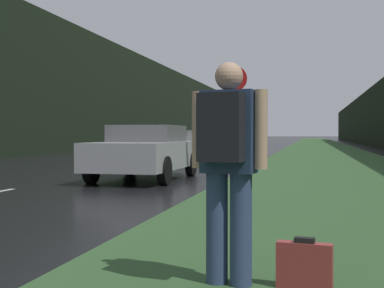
% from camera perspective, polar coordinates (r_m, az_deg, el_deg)
% --- Properties ---
extents(grass_verge, '(6.00, 240.00, 0.02)m').
position_cam_1_polar(grass_verge, '(42.32, 13.69, -0.59)').
color(grass_verge, '#33562D').
rests_on(grass_verge, ground_plane).
extents(lane_stripe_c, '(0.12, 3.00, 0.01)m').
position_cam_1_polar(lane_stripe_c, '(17.36, -9.10, -2.93)').
color(lane_stripe_c, silver).
rests_on(lane_stripe_c, ground_plane).
extents(lane_stripe_d, '(0.12, 3.00, 0.01)m').
position_cam_1_polar(lane_stripe_d, '(23.99, -2.90, -1.82)').
color(lane_stripe_d, silver).
rests_on(lane_stripe_d, ground_plane).
extents(lane_stripe_e, '(0.12, 3.00, 0.01)m').
position_cam_1_polar(lane_stripe_e, '(30.79, 0.59, -1.19)').
color(lane_stripe_e, silver).
rests_on(lane_stripe_e, ground_plane).
extents(lane_stripe_f, '(0.12, 3.00, 0.01)m').
position_cam_1_polar(lane_stripe_f, '(37.66, 2.81, -0.78)').
color(lane_stripe_f, silver).
rests_on(lane_stripe_f, ground_plane).
extents(treeline_far_side, '(2.00, 140.00, 8.65)m').
position_cam_1_polar(treeline_far_side, '(54.96, -5.02, 4.31)').
color(treeline_far_side, black).
rests_on(treeline_far_side, ground_plane).
extents(stop_sign, '(0.65, 0.07, 2.95)m').
position_cam_1_polar(stop_sign, '(13.78, 4.55, 3.45)').
color(stop_sign, slate).
rests_on(stop_sign, ground_plane).
extents(hitchhiker_with_backpack, '(0.61, 0.46, 1.77)m').
position_cam_1_polar(hitchhiker_with_backpack, '(4.19, 3.81, -1.54)').
color(hitchhiker_with_backpack, navy).
rests_on(hitchhiker_with_backpack, ground_plane).
extents(suitcase, '(0.43, 0.17, 0.41)m').
position_cam_1_polar(suitcase, '(4.29, 11.90, -12.64)').
color(suitcase, '#9E3333').
rests_on(suitcase, ground_plane).
extents(car_passing_near, '(2.05, 4.57, 1.44)m').
position_cam_1_polar(car_passing_near, '(14.27, -4.96, -0.79)').
color(car_passing_near, '#9E9EA3').
rests_on(car_passing_near, ground_plane).
extents(car_passing_far, '(2.04, 4.53, 1.47)m').
position_cam_1_polar(car_passing_far, '(30.67, 4.55, 0.22)').
color(car_passing_far, maroon).
rests_on(car_passing_far, ground_plane).
extents(car_oncoming, '(2.01, 4.14, 1.51)m').
position_cam_1_polar(car_oncoming, '(41.74, 0.85, 0.46)').
color(car_oncoming, '#BCBCBC').
rests_on(car_oncoming, ground_plane).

